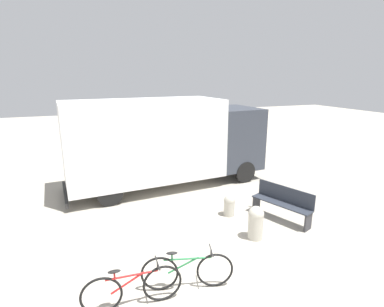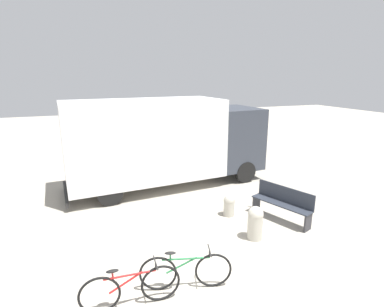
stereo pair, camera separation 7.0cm
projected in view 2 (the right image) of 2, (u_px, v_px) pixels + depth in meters
ground_plane at (221, 289)px, 5.90m from camera, size 60.00×60.00×0.00m
delivery_truck at (166, 140)px, 11.14m from camera, size 7.60×2.83×3.25m
park_bench at (283, 202)px, 8.64m from camera, size 1.01×1.82×0.98m
bicycle_near at (131, 288)px, 5.36m from camera, size 1.82×0.44×0.83m
bicycle_middle at (186, 271)px, 5.83m from camera, size 1.76×0.60×0.83m
bollard_near_bench at (255, 222)px, 7.61m from camera, size 0.40×0.40×0.89m
bollard_far_bench at (229, 205)px, 8.93m from camera, size 0.34×0.34×0.65m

